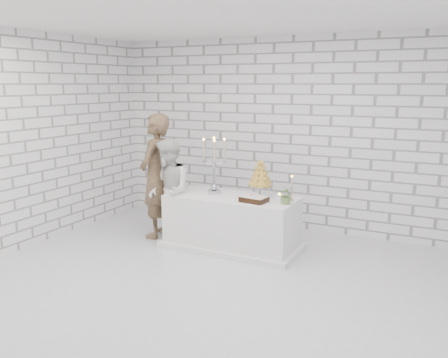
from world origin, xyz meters
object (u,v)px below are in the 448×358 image
(bride, at_px, (168,191))
(croquembouche, at_px, (260,178))
(cake_table, at_px, (232,222))
(candelabra, at_px, (214,165))
(groom, at_px, (156,176))

(bride, height_order, croquembouche, bride)
(cake_table, bearing_deg, bride, -170.06)
(candelabra, relative_size, croquembouche, 1.52)
(bride, relative_size, croquembouche, 2.86)
(groom, bearing_deg, croquembouche, 84.90)
(candelabra, bearing_deg, croquembouche, 5.69)
(groom, height_order, croquembouche, groom)
(cake_table, bearing_deg, groom, -179.29)
(bride, xyz_separation_m, croquembouche, (1.31, 0.27, 0.26))
(bride, bearing_deg, candelabra, 64.68)
(candelabra, bearing_deg, groom, -176.74)
(bride, bearing_deg, groom, -158.30)
(cake_table, xyz_separation_m, candelabra, (-0.30, 0.04, 0.78))
(cake_table, xyz_separation_m, groom, (-1.25, -0.02, 0.55))
(bride, height_order, candelabra, candelabra)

